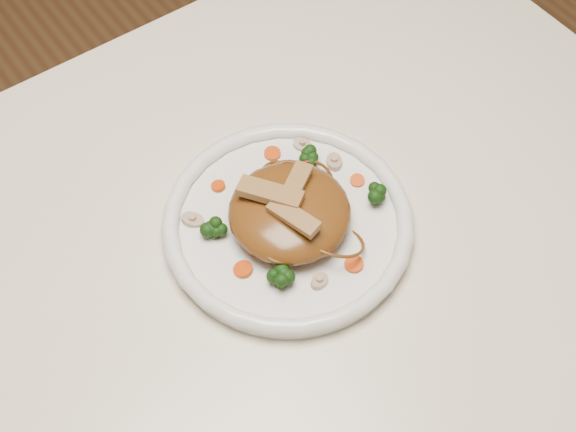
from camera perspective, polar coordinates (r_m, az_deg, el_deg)
table at (r=1.00m, az=-3.66°, el=-6.08°), size 1.20×0.80×0.75m
plate at (r=0.93m, az=0.00°, el=-0.76°), size 0.33×0.33×0.02m
noodle_mound at (r=0.90m, az=0.11°, el=0.30°), size 0.19×0.19×0.05m
chicken_a at (r=0.89m, az=0.50°, el=2.20°), size 0.06×0.05×0.01m
chicken_b at (r=0.88m, az=-1.29°, el=1.65°), size 0.06×0.07×0.01m
chicken_c at (r=0.86m, az=0.42°, el=-0.04°), size 0.04×0.07×0.01m
broccoli_0 at (r=0.96m, az=1.51°, el=4.09°), size 0.03×0.03×0.03m
broccoli_1 at (r=0.91m, az=-5.35°, el=-0.93°), size 0.03×0.03×0.03m
broccoli_2 at (r=0.87m, az=-0.55°, el=-4.43°), size 0.03×0.03×0.03m
broccoli_3 at (r=0.94m, az=6.37°, el=1.56°), size 0.03×0.03×0.03m
carrot_0 at (r=0.98m, az=-1.13°, el=4.50°), size 0.03×0.03×0.00m
carrot_1 at (r=0.89m, az=-3.25°, el=-3.83°), size 0.03×0.03×0.00m
carrot_2 at (r=0.96m, az=4.99°, el=2.54°), size 0.02×0.02×0.00m
carrot_3 at (r=0.96m, az=-5.03°, el=2.16°), size 0.02×0.02×0.00m
carrot_4 at (r=0.90m, az=4.75°, el=-3.46°), size 0.03×0.03×0.00m
mushroom_0 at (r=0.88m, az=2.26°, el=-4.69°), size 0.03×0.03×0.01m
mushroom_1 at (r=0.98m, az=3.33°, el=3.92°), size 0.04×0.04×0.01m
mushroom_2 at (r=0.93m, az=-6.85°, el=-0.27°), size 0.04×0.04×0.01m
mushroom_3 at (r=0.99m, az=1.05°, el=5.12°), size 0.03×0.03×0.01m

